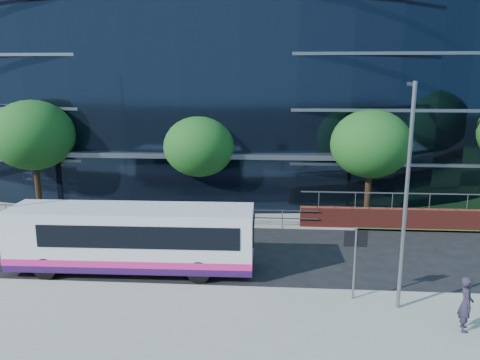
# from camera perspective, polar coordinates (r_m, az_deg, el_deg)

# --- Properties ---
(ground) EXTENTS (200.00, 200.00, 0.00)m
(ground) POSITION_cam_1_polar(r_m,az_deg,el_deg) (19.89, -0.41, -12.14)
(ground) COLOR black
(ground) RESTS_ON ground
(pavement_near) EXTENTS (80.00, 8.00, 0.15)m
(pavement_near) POSITION_cam_1_polar(r_m,az_deg,el_deg) (15.46, -1.98, -19.56)
(pavement_near) COLOR gray
(pavement_near) RESTS_ON ground
(kerb) EXTENTS (80.00, 0.25, 0.16)m
(kerb) POSITION_cam_1_polar(r_m,az_deg,el_deg) (18.96, -0.66, -13.17)
(kerb) COLOR gray
(kerb) RESTS_ON ground
(yellow_line_outer) EXTENTS (80.00, 0.08, 0.01)m
(yellow_line_outer) POSITION_cam_1_polar(r_m,az_deg,el_deg) (19.17, -0.61, -13.11)
(yellow_line_outer) COLOR gold
(yellow_line_outer) RESTS_ON ground
(yellow_line_inner) EXTENTS (80.00, 0.08, 0.01)m
(yellow_line_inner) POSITION_cam_1_polar(r_m,az_deg,el_deg) (19.30, -0.57, -12.92)
(yellow_line_inner) COLOR gold
(yellow_line_inner) RESTS_ON ground
(far_forecourt) EXTENTS (50.00, 8.00, 0.10)m
(far_forecourt) POSITION_cam_1_polar(r_m,az_deg,el_deg) (31.09, -9.89, -3.12)
(far_forecourt) COLOR gray
(far_forecourt) RESTS_ON ground
(glass_office) EXTENTS (44.00, 23.10, 16.00)m
(glass_office) POSITION_cam_1_polar(r_m,az_deg,el_deg) (39.27, -3.91, 11.97)
(glass_office) COLOR black
(glass_office) RESTS_ON ground
(guard_railings) EXTENTS (24.00, 0.05, 1.10)m
(guard_railings) POSITION_cam_1_polar(r_m,az_deg,el_deg) (27.78, -15.94, -3.64)
(guard_railings) COLOR slate
(guard_railings) RESTS_ON ground
(apartment_block) EXTENTS (60.00, 42.00, 30.00)m
(apartment_block) POSITION_cam_1_polar(r_m,az_deg,el_deg) (81.27, 26.98, 13.08)
(apartment_block) COLOR #2D511E
(apartment_block) RESTS_ON ground
(street_sign) EXTENTS (0.85, 0.09, 2.80)m
(street_sign) POSITION_cam_1_polar(r_m,az_deg,el_deg) (17.81, 13.88, -8.04)
(street_sign) COLOR slate
(street_sign) RESTS_ON pavement_near
(tree_far_a) EXTENTS (4.95, 4.95, 6.98)m
(tree_far_a) POSITION_cam_1_polar(r_m,az_deg,el_deg) (30.85, -23.91, 5.00)
(tree_far_a) COLOR black
(tree_far_a) RESTS_ON ground
(tree_far_b) EXTENTS (4.29, 4.29, 6.05)m
(tree_far_b) POSITION_cam_1_polar(r_m,az_deg,el_deg) (28.19, -4.99, 4.08)
(tree_far_b) COLOR black
(tree_far_b) RESTS_ON ground
(tree_far_c) EXTENTS (4.62, 4.62, 6.51)m
(tree_far_c) POSITION_cam_1_polar(r_m,az_deg,el_deg) (27.86, 15.65, 4.25)
(tree_far_c) COLOR black
(tree_far_c) RESTS_ON ground
(tree_dist_e) EXTENTS (4.62, 4.62, 6.51)m
(tree_dist_e) POSITION_cam_1_polar(r_m,az_deg,el_deg) (62.38, 25.58, 7.76)
(tree_dist_e) COLOR black
(tree_dist_e) RESTS_ON ground
(streetlight_east) EXTENTS (0.15, 0.77, 8.00)m
(streetlight_east) POSITION_cam_1_polar(r_m,az_deg,el_deg) (16.94, 19.62, -1.36)
(streetlight_east) COLOR slate
(streetlight_east) RESTS_ON pavement_near
(city_bus) EXTENTS (10.57, 2.60, 2.84)m
(city_bus) POSITION_cam_1_polar(r_m,az_deg,el_deg) (20.77, -12.80, -6.90)
(city_bus) COLOR silver
(city_bus) RESTS_ON ground
(pedestrian) EXTENTS (0.56, 0.74, 1.85)m
(pedestrian) POSITION_cam_1_polar(r_m,az_deg,el_deg) (17.32, 25.83, -13.43)
(pedestrian) COLOR #262031
(pedestrian) RESTS_ON pavement_near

